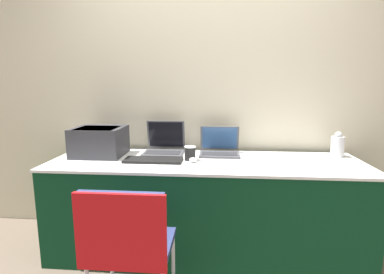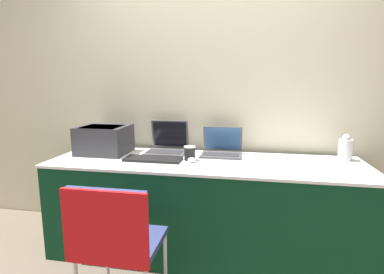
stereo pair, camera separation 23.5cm
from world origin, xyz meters
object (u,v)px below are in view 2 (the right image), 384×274
external_keyboard (153,159)px  coffee_cup (190,153)px  mouse (192,160)px  laptop_right (222,149)px  chair (114,236)px  laptop_left (167,146)px  printer (104,139)px  metal_pitcher (345,149)px

external_keyboard → coffee_cup: coffee_cup is taller
mouse → laptop_right: bearing=54.7°
coffee_cup → chair: size_ratio=0.14×
laptop_left → printer: bearing=-165.4°
printer → laptop_right: 1.01m
laptop_right → chair: bearing=-116.3°
laptop_right → coffee_cup: laptop_right is taller
external_keyboard → printer: bearing=161.7°
laptop_left → coffee_cup: bearing=-43.7°
mouse → chair: size_ratio=0.07×
printer → chair: 1.10m
printer → laptop_left: bearing=14.6°
laptop_left → metal_pitcher: 1.45m
printer → laptop_right: (1.00, 0.12, -0.08)m
laptop_right → metal_pitcher: (0.97, 0.00, 0.04)m
laptop_right → coffee_cup: bearing=-136.5°
laptop_left → laptop_right: (0.48, -0.02, -0.01)m
chair → coffee_cup: bearing=71.2°
laptop_right → metal_pitcher: laptop_right is taller
external_keyboard → chair: (0.01, -0.74, -0.25)m
metal_pitcher → chair: (-1.47, -1.03, -0.33)m
laptop_left → laptop_right: bearing=-1.9°
laptop_left → laptop_right: size_ratio=1.01×
laptop_right → external_keyboard: bearing=-151.4°
coffee_cup → metal_pitcher: bearing=10.6°
printer → metal_pitcher: printer is taller
printer → mouse: printer is taller
laptop_left → chair: laptop_left is taller
mouse → chair: 0.84m
laptop_left → external_keyboard: bearing=-96.7°
laptop_right → chair: size_ratio=0.40×
external_keyboard → coffee_cup: size_ratio=4.02×
laptop_right → laptop_left: bearing=178.1°
laptop_right → external_keyboard: 0.59m
laptop_left → metal_pitcher: size_ratio=1.61×
external_keyboard → laptop_left: bearing=83.3°
chair → laptop_left: bearing=88.5°
printer → chair: bearing=-61.3°
metal_pitcher → mouse: bearing=-166.1°
laptop_right → metal_pitcher: bearing=0.2°
printer → laptop_right: size_ratio=1.21×
metal_pitcher → chair: 1.83m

